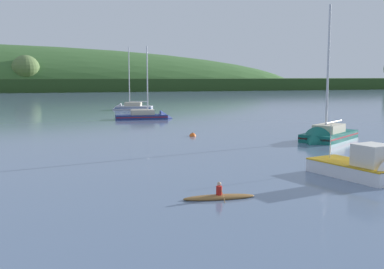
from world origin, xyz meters
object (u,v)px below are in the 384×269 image
sailboat_near_mooring (325,139)px  canoe_with_paddler (219,197)px  mooring_buoy_foreground (193,136)px  fishing_boat_moored (364,170)px  sailboat_far_left (149,117)px  sailboat_midwater_white (130,108)px

sailboat_near_mooring → canoe_with_paddler: size_ratio=3.75×
mooring_buoy_foreground → sailboat_near_mooring: bearing=-37.9°
sailboat_near_mooring → fishing_boat_moored: sailboat_near_mooring is taller
fishing_boat_moored → canoe_with_paddler: size_ratio=1.69×
sailboat_near_mooring → fishing_boat_moored: bearing=30.1°
sailboat_far_left → fishing_boat_moored: (0.33, -45.34, 0.32)m
sailboat_far_left → fishing_boat_moored: sailboat_far_left is taller
mooring_buoy_foreground → fishing_boat_moored: bearing=-85.2°
sailboat_midwater_white → mooring_buoy_foreground: 42.24m
sailboat_midwater_white → canoe_with_paddler: bearing=105.7°
fishing_boat_moored → mooring_buoy_foreground: (-1.99, 23.60, -0.54)m
sailboat_near_mooring → canoe_with_paddler: sailboat_near_mooring is taller
fishing_boat_moored → mooring_buoy_foreground: bearing=176.6°
sailboat_near_mooring → sailboat_far_left: size_ratio=1.22×
sailboat_midwater_white → canoe_with_paddler: sailboat_midwater_white is taller
sailboat_near_mooring → sailboat_far_left: sailboat_near_mooring is taller
sailboat_midwater_white → fishing_boat_moored: bearing=114.7°
sailboat_midwater_white → mooring_buoy_foreground: (-4.01, -42.05, -0.26)m
mooring_buoy_foreground → sailboat_midwater_white: bearing=84.5°
canoe_with_paddler → sailboat_midwater_white: bearing=90.0°
sailboat_near_mooring → fishing_boat_moored: (-8.91, -15.12, 0.31)m
canoe_with_paddler → mooring_buoy_foreground: (8.57, 24.48, -0.10)m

